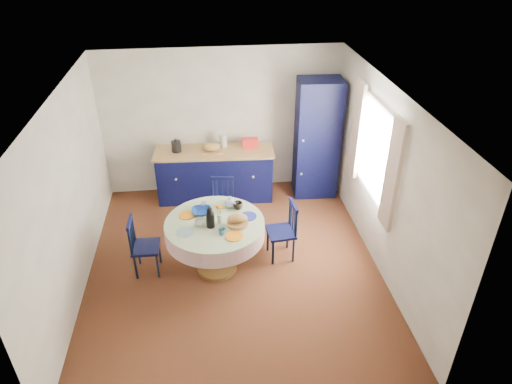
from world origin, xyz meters
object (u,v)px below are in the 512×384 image
at_px(cobalt_bowl, 202,212).
at_px(mug_a, 200,222).
at_px(mug_c, 238,206).
at_px(chair_left, 143,246).
at_px(chair_far, 222,205).
at_px(pantry_cabinet, 317,139).
at_px(chair_right, 283,230).
at_px(mug_b, 222,232).
at_px(mug_d, 204,205).
at_px(dining_table, 216,230).
at_px(kitchen_counter, 215,173).

bearing_deg(cobalt_bowl, mug_a, -96.66).
bearing_deg(mug_c, chair_left, -171.71).
bearing_deg(cobalt_bowl, chair_far, 67.66).
distance_m(pantry_cabinet, chair_right, 1.99).
height_order(pantry_cabinet, mug_b, pantry_cabinet).
xyz_separation_m(mug_a, mug_d, (0.06, 0.42, -0.00)).
xyz_separation_m(dining_table, chair_left, (-0.98, 0.09, -0.24)).
bearing_deg(mug_a, chair_right, 11.56).
relative_size(chair_far, mug_d, 9.12).
height_order(dining_table, mug_b, dining_table).
relative_size(dining_table, chair_left, 1.55).
distance_m(pantry_cabinet, cobalt_bowl, 2.59).
height_order(pantry_cabinet, mug_a, pantry_cabinet).
xyz_separation_m(mug_b, mug_d, (-0.21, 0.65, 0.00)).
xyz_separation_m(chair_far, mug_b, (-0.06, -1.24, 0.40)).
height_order(mug_b, mug_d, mug_d).
xyz_separation_m(chair_right, mug_d, (-1.09, 0.18, 0.40)).
xyz_separation_m(chair_left, mug_d, (0.84, 0.28, 0.41)).
height_order(chair_left, chair_right, chair_right).
xyz_separation_m(chair_left, mug_b, (1.06, -0.36, 0.41)).
bearing_deg(mug_a, dining_table, 13.94).
bearing_deg(cobalt_bowl, chair_right, -1.86).
bearing_deg(mug_d, pantry_cabinet, 38.12).
relative_size(kitchen_counter, mug_b, 22.27).
relative_size(kitchen_counter, dining_table, 1.53).
bearing_deg(mug_a, mug_c, 31.68).
relative_size(mug_a, mug_d, 1.30).
distance_m(kitchen_counter, mug_b, 2.25).
relative_size(pantry_cabinet, chair_right, 2.33).
bearing_deg(cobalt_bowl, chair_left, -170.44).
bearing_deg(chair_far, mug_c, -67.21).
bearing_deg(chair_far, mug_a, -101.11).
xyz_separation_m(chair_far, mug_d, (-0.28, -0.60, 0.41)).
bearing_deg(dining_table, chair_right, 11.05).
height_order(mug_a, mug_d, mug_a).
relative_size(kitchen_counter, mug_d, 21.41).
bearing_deg(mug_b, mug_a, 140.36).
height_order(chair_far, mug_d, mug_d).
relative_size(dining_table, mug_d, 13.96).
distance_m(mug_a, mug_b, 0.36).
bearing_deg(chair_right, pantry_cabinet, 148.82).
height_order(chair_far, chair_right, chair_right).
xyz_separation_m(kitchen_counter, chair_right, (0.88, -1.76, -0.01)).
bearing_deg(mug_d, chair_left, -161.36).
height_order(chair_right, mug_b, mug_b).
relative_size(kitchen_counter, mug_c, 15.32).
bearing_deg(mug_b, chair_left, 161.03).
bearing_deg(chair_left, dining_table, -93.46).
xyz_separation_m(pantry_cabinet, mug_a, (-2.00, -1.94, -0.18)).
distance_m(chair_left, mug_a, 0.89).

